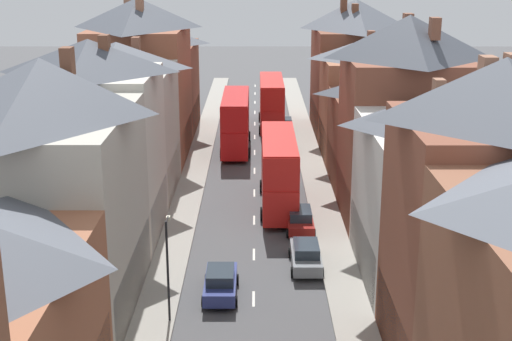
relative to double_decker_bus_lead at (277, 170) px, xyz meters
name	(u,v)px	position (x,y,z in m)	size (l,w,h in m)	color
pavement_left	(190,184)	(-6.89, 5.10, -2.75)	(2.20, 104.00, 0.14)	gray
pavement_right	(315,184)	(3.31, 5.10, -2.75)	(2.20, 104.00, 0.14)	gray
centre_line_dashes	(252,193)	(-1.79, 3.10, -2.81)	(0.14, 97.80, 0.01)	silver
terrace_row_left	(88,151)	(-11.98, -7.25, 3.43)	(8.00, 73.58, 14.38)	brown
terrace_row_right	(416,152)	(8.39, -7.24, 3.34)	(8.00, 73.16, 14.20)	#935138
double_decker_bus_lead	(277,170)	(0.00, 0.00, 0.00)	(2.74, 10.80, 5.30)	red
double_decker_bus_mid_street	(234,121)	(-3.60, 16.11, 0.00)	(2.74, 10.80, 5.30)	red
double_decker_bus_far_approaching	(270,102)	(0.00, 25.18, 0.00)	(2.74, 10.80, 5.30)	red
car_near_blue	(304,255)	(1.31, -10.81, -2.01)	(1.90, 4.52, 1.59)	gray
car_near_silver	(219,282)	(-3.59, -14.52, -2.00)	(1.90, 4.31, 1.62)	navy
car_parked_left_a	(298,219)	(1.31, -4.81, -2.01)	(1.90, 4.59, 1.59)	maroon
car_parked_right_a	(282,126)	(1.31, 22.70, -2.00)	(1.90, 3.96, 1.63)	#B7BABF
car_mid_black	(286,144)	(1.31, 15.25, -1.98)	(1.90, 3.86, 1.67)	#B7BABF
car_parked_left_b	(272,149)	(0.01, 13.43, -1.98)	(1.90, 4.41, 1.66)	silver
street_lamp	(166,263)	(-6.04, -17.36, 0.43)	(0.20, 1.12, 5.50)	black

